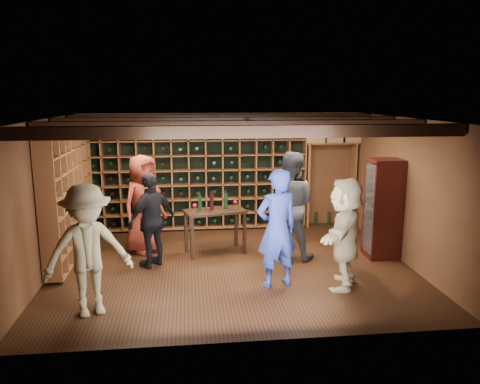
{
  "coord_description": "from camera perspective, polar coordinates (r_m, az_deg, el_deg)",
  "views": [
    {
      "loc": [
        -0.72,
        -7.54,
        2.89
      ],
      "look_at": [
        0.15,
        0.2,
        1.25
      ],
      "focal_mm": 35.0,
      "sensor_mm": 36.0,
      "label": 1
    }
  ],
  "objects": [
    {
      "name": "guest_khaki",
      "position": [
        6.46,
        -18.06,
        -6.82
      ],
      "size": [
        1.31,
        1.03,
        1.77
      ],
      "primitive_type": "imported",
      "rotation": [
        0.0,
        0.0,
        0.38
      ],
      "color": "#817759",
      "rests_on": "ground"
    },
    {
      "name": "wine_rack_back",
      "position": [
        10.03,
        -5.2,
        1.81
      ],
      "size": [
        4.65,
        0.3,
        2.2
      ],
      "color": "brown",
      "rests_on": "ground"
    },
    {
      "name": "wine_rack_left",
      "position": [
        8.8,
        -20.14,
        -0.28
      ],
      "size": [
        0.3,
        2.65,
        2.2
      ],
      "color": "brown",
      "rests_on": "ground"
    },
    {
      "name": "room_shell",
      "position": [
        7.64,
        -1.0,
        8.32
      ],
      "size": [
        6.0,
        6.0,
        6.0
      ],
      "color": "#57331D",
      "rests_on": "ground"
    },
    {
      "name": "guest_red_floral",
      "position": [
        8.76,
        -11.68,
        -1.44
      ],
      "size": [
        1.04,
        1.05,
        1.83
      ],
      "primitive_type": "imported",
      "rotation": [
        0.0,
        0.0,
        0.81
      ],
      "color": "maroon",
      "rests_on": "ground"
    },
    {
      "name": "guest_woman_black",
      "position": [
        8.03,
        -10.68,
        -3.39
      ],
      "size": [
        0.96,
        0.94,
        1.62
      ],
      "primitive_type": "imported",
      "rotation": [
        0.0,
        0.0,
        3.91
      ],
      "color": "black",
      "rests_on": "ground"
    },
    {
      "name": "ground",
      "position": [
        8.11,
        -0.9,
        -9.03
      ],
      "size": [
        6.0,
        6.0,
        0.0
      ],
      "primitive_type": "plane",
      "color": "black",
      "rests_on": "ground"
    },
    {
      "name": "man_blue_shirt",
      "position": [
        7.07,
        4.54,
        -4.46
      ],
      "size": [
        0.76,
        0.6,
        1.82
      ],
      "primitive_type": "imported",
      "rotation": [
        0.0,
        0.0,
        3.43
      ],
      "color": "navy",
      "rests_on": "ground"
    },
    {
      "name": "man_grey_suit",
      "position": [
        8.32,
        6.02,
        -1.65
      ],
      "size": [
        1.13,
        1.0,
        1.92
      ],
      "primitive_type": "imported",
      "rotation": [
        0.0,
        0.0,
        2.79
      ],
      "color": "#222227",
      "rests_on": "ground"
    },
    {
      "name": "tasting_table",
      "position": [
        8.57,
        -3.1,
        -2.78
      ],
      "size": [
        1.18,
        0.79,
        1.09
      ],
      "rotation": [
        0.0,
        0.0,
        0.25
      ],
      "color": "black",
      "rests_on": "ground"
    },
    {
      "name": "crate_shelf",
      "position": [
        10.43,
        11.13,
        4.35
      ],
      "size": [
        1.2,
        0.32,
        2.07
      ],
      "color": "brown",
      "rests_on": "ground"
    },
    {
      "name": "display_cabinet",
      "position": [
        8.71,
        17.02,
        -2.18
      ],
      "size": [
        0.55,
        0.5,
        1.75
      ],
      "color": "black",
      "rests_on": "ground"
    },
    {
      "name": "guest_beige",
      "position": [
        7.22,
        12.68,
        -4.9
      ],
      "size": [
        1.14,
        1.63,
        1.69
      ],
      "primitive_type": "imported",
      "rotation": [
        0.0,
        0.0,
        4.26
      ],
      "color": "tan",
      "rests_on": "ground"
    }
  ]
}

